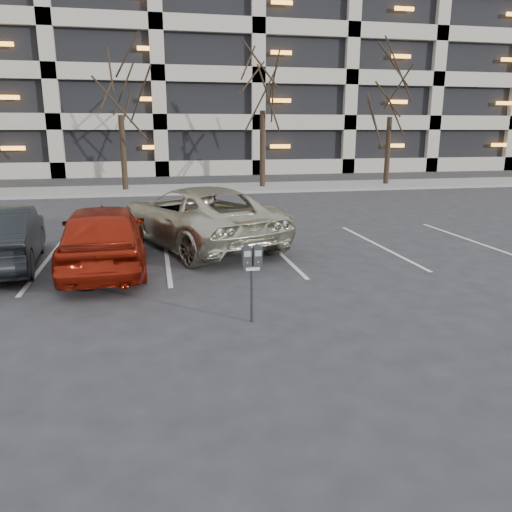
# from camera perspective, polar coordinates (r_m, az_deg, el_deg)

# --- Properties ---
(ground) EXTENTS (140.00, 140.00, 0.00)m
(ground) POSITION_cam_1_polar(r_m,az_deg,el_deg) (10.34, -2.00, -2.71)
(ground) COLOR #28282B
(ground) RESTS_ON ground
(sidewalk) EXTENTS (80.00, 4.00, 0.12)m
(sidewalk) POSITION_cam_1_polar(r_m,az_deg,el_deg) (25.98, -8.00, 7.59)
(sidewalk) COLOR gray
(sidewalk) RESTS_ON ground
(stall_lines) EXTENTS (16.90, 5.20, 0.00)m
(stall_lines) POSITION_cam_1_polar(r_m,az_deg,el_deg) (12.43, -10.17, 0.01)
(stall_lines) COLOR silver
(stall_lines) RESTS_ON ground
(parking_garage) EXTENTS (52.00, 20.00, 19.00)m
(parking_garage) POSITION_cam_1_polar(r_m,az_deg,el_deg) (46.10, 6.15, 21.97)
(parking_garage) COLOR black
(parking_garage) RESTS_ON ground
(tree_b) EXTENTS (3.61, 3.61, 8.21)m
(tree_b) POSITION_cam_1_polar(r_m,az_deg,el_deg) (25.96, -15.53, 20.22)
(tree_b) COLOR black
(tree_b) RESTS_ON ground
(tree_c) EXTENTS (3.87, 3.87, 8.79)m
(tree_c) POSITION_cam_1_polar(r_m,az_deg,el_deg) (26.57, 0.78, 21.47)
(tree_c) COLOR black
(tree_c) RESTS_ON ground
(tree_d) EXTENTS (3.59, 3.59, 8.17)m
(tree_d) POSITION_cam_1_polar(r_m,az_deg,el_deg) (28.83, 15.35, 19.53)
(tree_d) COLOR black
(tree_d) RESTS_ON ground
(parking_meter) EXTENTS (0.32, 0.13, 1.25)m
(parking_meter) POSITION_cam_1_polar(r_m,az_deg,el_deg) (7.83, -0.45, -0.98)
(parking_meter) COLOR black
(parking_meter) RESTS_ON ground
(suv_silver) EXTENTS (4.56, 6.25, 1.58)m
(suv_silver) POSITION_cam_1_polar(r_m,az_deg,el_deg) (13.36, -6.72, 4.57)
(suv_silver) COLOR #BCB8A0
(suv_silver) RESTS_ON ground
(car_red) EXTENTS (1.93, 4.49, 1.51)m
(car_red) POSITION_cam_1_polar(r_m,az_deg,el_deg) (11.38, -17.03, 2.17)
(car_red) COLOR maroon
(car_red) RESTS_ON ground
(car_dark) EXTENTS (1.95, 4.35, 1.39)m
(car_dark) POSITION_cam_1_polar(r_m,az_deg,el_deg) (12.45, -27.10, 1.92)
(car_dark) COLOR black
(car_dark) RESTS_ON ground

